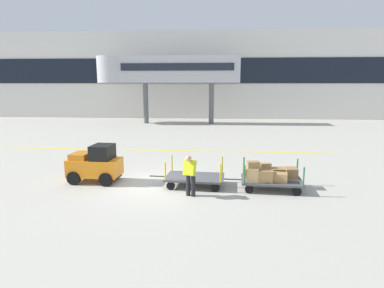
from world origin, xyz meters
TOP-DOWN VIEW (x-y plane):
  - ground_plane at (0.00, 0.00)m, footprint 120.00×120.00m
  - apron_lead_line at (-0.88, 6.69)m, footprint 21.24×0.49m
  - terminal_building at (0.00, 25.98)m, footprint 61.94×2.51m
  - jet_bridge at (-2.87, 19.99)m, footprint 14.21×3.00m
  - baggage_tug at (-2.52, 0.23)m, footprint 2.17×1.36m
  - baggage_cart_lead at (1.63, -0.06)m, footprint 3.04×1.56m
  - baggage_cart_middle at (4.53, -0.23)m, footprint 3.04×1.56m
  - baggage_handler at (1.54, -1.28)m, footprint 0.51×0.52m

SIDE VIEW (x-z plane):
  - ground_plane at x=0.00m, z-range 0.00..0.00m
  - apron_lead_line at x=-0.88m, z-range 0.00..0.01m
  - baggage_cart_lead at x=1.63m, z-range -0.20..0.90m
  - baggage_cart_middle at x=4.53m, z-range -0.03..1.13m
  - baggage_tug at x=-2.52m, z-range -0.04..1.54m
  - baggage_handler at x=1.54m, z-range 0.08..1.65m
  - terminal_building at x=0.00m, z-range 0.01..9.87m
  - jet_bridge at x=-2.87m, z-range 1.97..8.64m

